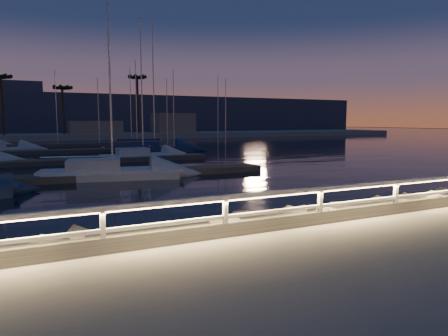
{
  "coord_description": "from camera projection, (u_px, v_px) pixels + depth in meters",
  "views": [
    {
      "loc": [
        -3.28,
        -8.9,
        2.92
      ],
      "look_at": [
        2.87,
        4.0,
        1.22
      ],
      "focal_mm": 32.0,
      "sensor_mm": 36.0,
      "label": 1
    }
  ],
  "objects": [
    {
      "name": "ground",
      "position": [
        188.0,
        241.0,
        9.72
      ],
      "size": [
        400.0,
        400.0,
        0.0
      ],
      "primitive_type": "plane",
      "color": "#9A948B",
      "rests_on": "ground"
    },
    {
      "name": "harbor_water",
      "position": [
        73.0,
        162.0,
        37.82
      ],
      "size": [
        400.0,
        440.0,
        0.6
      ],
      "color": "black",
      "rests_on": "ground"
    },
    {
      "name": "guard_rail",
      "position": [
        185.0,
        210.0,
        9.6
      ],
      "size": [
        44.11,
        0.12,
        1.06
      ],
      "color": "white",
      "rests_on": "ground"
    },
    {
      "name": "floating_docks",
      "position": [
        72.0,
        155.0,
        38.9
      ],
      "size": [
        22.0,
        36.0,
        0.4
      ],
      "color": "#5C564C",
      "rests_on": "ground"
    },
    {
      "name": "far_shore",
      "position": [
        52.0,
        135.0,
        76.01
      ],
      "size": [
        160.0,
        14.0,
        5.2
      ],
      "color": "#9A948B",
      "rests_on": "ground"
    },
    {
      "name": "palm_left",
      "position": [
        1.0,
        79.0,
        69.65
      ],
      "size": [
        3.0,
        3.0,
        11.2
      ],
      "color": "#473021",
      "rests_on": "ground"
    },
    {
      "name": "palm_center",
      "position": [
        62.0,
        89.0,
        74.98
      ],
      "size": [
        3.0,
        3.0,
        9.7
      ],
      "color": "#473021",
      "rests_on": "ground"
    },
    {
      "name": "palm_right",
      "position": [
        137.0,
        80.0,
        79.8
      ],
      "size": [
        3.0,
        3.0,
        12.2
      ],
      "color": "#473021",
      "rests_on": "ground"
    },
    {
      "name": "sailboat_c",
      "position": [
        109.0,
        171.0,
        24.35
      ],
      "size": [
        8.78,
        4.1,
        14.38
      ],
      "rotation": [
        0.0,
        0.0,
        -0.2
      ],
      "color": "silver",
      "rests_on": "ground"
    },
    {
      "name": "sailboat_g",
      "position": [
        141.0,
        155.0,
        36.21
      ],
      "size": [
        7.66,
        2.67,
        12.8
      ],
      "rotation": [
        0.0,
        0.0,
        0.05
      ],
      "color": "silver",
      "rests_on": "ground"
    },
    {
      "name": "sailboat_l",
      "position": [
        152.0,
        148.0,
        45.47
      ],
      "size": [
        9.5,
        4.41,
        15.51
      ],
      "rotation": [
        0.0,
        0.0,
        -0.19
      ],
      "color": "navy",
      "rests_on": "ground"
    }
  ]
}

